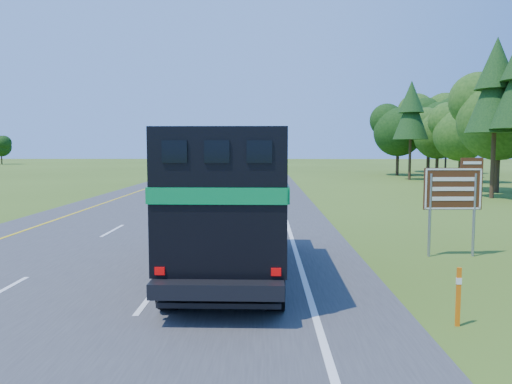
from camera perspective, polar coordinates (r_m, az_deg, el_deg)
ground at (r=10.92m, az=-23.94°, el=-13.85°), size 300.00×300.00×0.00m
road at (r=59.61m, az=-3.33°, el=1.74°), size 15.00×260.00×0.04m
lane_markings at (r=59.61m, az=-3.33°, el=1.77°), size 11.15×260.00×0.01m
horse_truck at (r=13.38m, az=-2.66°, el=-0.81°), size 2.87×8.70×3.83m
white_suv at (r=51.72m, az=-7.47°, el=2.18°), size 2.91×6.23×1.73m
far_car at (r=130.92m, az=-2.70°, el=3.88°), size 1.83×4.34×1.46m
exit_sign at (r=16.96m, az=21.68°, el=-0.07°), size 1.86×0.14×3.15m
delineator at (r=10.59m, az=22.12°, el=-10.84°), size 0.10×0.05×1.16m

